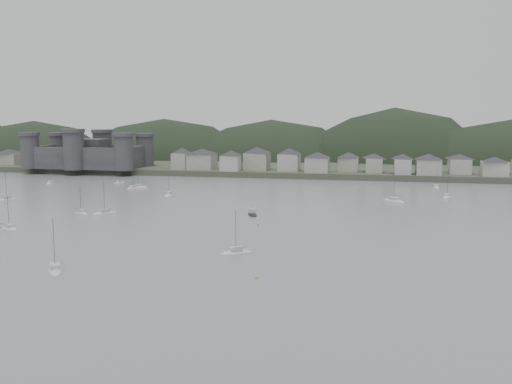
# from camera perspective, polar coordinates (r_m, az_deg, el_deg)

# --- Properties ---
(ground) EXTENTS (900.00, 900.00, 0.00)m
(ground) POSITION_cam_1_polar(r_m,az_deg,el_deg) (119.15, -7.78, -7.60)
(ground) COLOR slate
(ground) RESTS_ON ground
(far_shore_land) EXTENTS (900.00, 250.00, 3.00)m
(far_shore_land) POSITION_cam_1_polar(r_m,az_deg,el_deg) (405.90, 6.64, 3.44)
(far_shore_land) COLOR #383D2D
(far_shore_land) RESTS_ON ground
(forested_ridge) EXTENTS (851.55, 103.94, 102.57)m
(forested_ridge) POSITION_cam_1_polar(r_m,az_deg,el_deg) (381.25, 6.95, 1.23)
(forested_ridge) COLOR black
(forested_ridge) RESTS_ON ground
(castle) EXTENTS (66.00, 43.00, 20.00)m
(castle) POSITION_cam_1_polar(r_m,az_deg,el_deg) (329.71, -16.77, 3.84)
(castle) COLOR #343437
(castle) RESTS_ON far_shore_land
(waterfront_town) EXTENTS (451.48, 28.46, 12.92)m
(waterfront_town) POSITION_cam_1_polar(r_m,az_deg,el_deg) (292.25, 14.39, 3.01)
(waterfront_town) COLOR gray
(waterfront_town) RESTS_ON far_shore_land
(moored_fleet) EXTENTS (226.60, 177.55, 13.70)m
(moored_fleet) POSITION_cam_1_polar(r_m,az_deg,el_deg) (185.37, -7.39, -2.03)
(moored_fleet) COLOR silver
(moored_fleet) RESTS_ON ground
(motor_launch_far) EXTENTS (5.23, 7.80, 3.77)m
(motor_launch_far) POSITION_cam_1_polar(r_m,az_deg,el_deg) (178.60, -0.37, -2.30)
(motor_launch_far) COLOR black
(motor_launch_far) RESTS_ON ground
(mooring_buoys) EXTENTS (175.02, 126.69, 0.70)m
(mooring_buoys) POSITION_cam_1_polar(r_m,az_deg,el_deg) (169.53, 2.58, -2.90)
(mooring_buoys) COLOR #C48C41
(mooring_buoys) RESTS_ON ground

